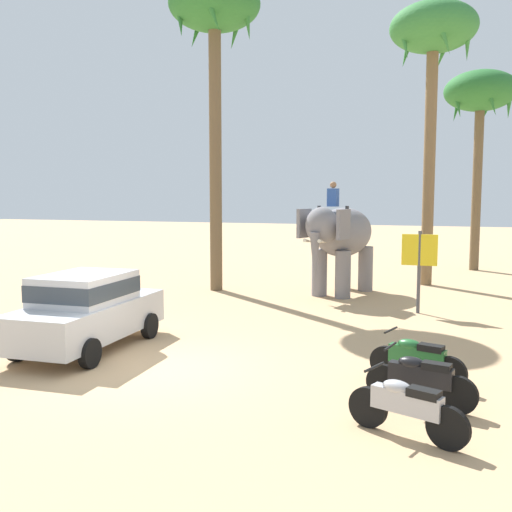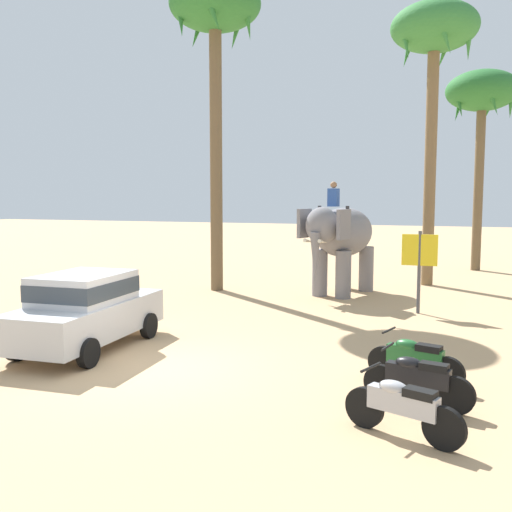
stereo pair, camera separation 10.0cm
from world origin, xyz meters
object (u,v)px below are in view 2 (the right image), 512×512
object	(u,v)px
motorcycle_second_in_row	(417,379)
signboard_yellow	(420,256)
car_sedan_foreground	(86,308)
palm_tree_left_of_road	(434,39)
palm_tree_behind_elephant	(482,97)
elephant_with_mahout	(341,237)
palm_tree_near_hut	(215,18)
motorcycle_mid_row	(415,359)
motorcycle_nearest_camera	(402,406)

from	to	relation	value
motorcycle_second_in_row	signboard_yellow	xyz separation A→B (m)	(-0.57, 7.76, 1.22)
car_sedan_foreground	palm_tree_left_of_road	bearing A→B (deg)	62.14
palm_tree_behind_elephant	palm_tree_left_of_road	xyz separation A→B (m)	(-1.83, -5.42, 1.35)
elephant_with_mahout	signboard_yellow	xyz separation A→B (m)	(2.80, -2.48, -0.30)
palm_tree_near_hut	palm_tree_left_of_road	world-z (taller)	palm_tree_near_hut
car_sedan_foreground	motorcycle_mid_row	bearing A→B (deg)	0.02
palm_tree_behind_elephant	car_sedan_foreground	bearing A→B (deg)	-115.19
motorcycle_second_in_row	motorcycle_mid_row	xyz separation A→B (m)	(-0.14, 1.16, 0.00)
motorcycle_nearest_camera	motorcycle_second_in_row	bearing A→B (deg)	85.63
elephant_with_mahout	palm_tree_behind_elephant	size ratio (longest dim) A/B	0.45
motorcycle_nearest_camera	signboard_yellow	world-z (taller)	signboard_yellow
car_sedan_foreground	motorcycle_nearest_camera	distance (m)	7.53
car_sedan_foreground	motorcycle_mid_row	distance (m)	7.07
motorcycle_nearest_camera	palm_tree_behind_elephant	xyz separation A→B (m)	(1.26, 20.23, 7.36)
palm_tree_behind_elephant	motorcycle_mid_row	bearing A→B (deg)	-94.17
elephant_with_mahout	palm_tree_near_hut	xyz separation A→B (m)	(-4.40, -0.62, 7.56)
motorcycle_nearest_camera	motorcycle_second_in_row	size ratio (longest dim) A/B	0.97
motorcycle_nearest_camera	palm_tree_left_of_road	bearing A→B (deg)	92.22
signboard_yellow	palm_tree_left_of_road	bearing A→B (deg)	91.07
car_sedan_foreground	elephant_with_mahout	bearing A→B (deg)	67.17
motorcycle_mid_row	palm_tree_near_hut	world-z (taller)	palm_tree_near_hut
car_sedan_foreground	palm_tree_left_of_road	xyz separation A→B (m)	(6.52, 12.33, 8.24)
elephant_with_mahout	motorcycle_nearest_camera	xyz separation A→B (m)	(3.27, -11.55, -1.53)
elephant_with_mahout	motorcycle_mid_row	size ratio (longest dim) A/B	2.29
palm_tree_near_hut	motorcycle_nearest_camera	bearing A→B (deg)	-54.93
palm_tree_behind_elephant	palm_tree_left_of_road	bearing A→B (deg)	-108.66
motorcycle_mid_row	elephant_with_mahout	bearing A→B (deg)	109.62
car_sedan_foreground	motorcycle_nearest_camera	size ratio (longest dim) A/B	2.43
signboard_yellow	motorcycle_second_in_row	bearing A→B (deg)	-85.82
palm_tree_behind_elephant	palm_tree_near_hut	xyz separation A→B (m)	(-8.93, -9.30, 1.73)
car_sedan_foreground	signboard_yellow	bearing A→B (deg)	44.89
motorcycle_nearest_camera	palm_tree_left_of_road	xyz separation A→B (m)	(-0.57, 14.81, 8.70)
palm_tree_behind_elephant	signboard_yellow	xyz separation A→B (m)	(-1.72, -11.15, -6.13)
car_sedan_foreground	palm_tree_behind_elephant	world-z (taller)	palm_tree_behind_elephant
car_sedan_foreground	motorcycle_nearest_camera	bearing A→B (deg)	-19.28
motorcycle_nearest_camera	palm_tree_behind_elephant	bearing A→B (deg)	86.44
motorcycle_second_in_row	palm_tree_near_hut	size ratio (longest dim) A/B	0.16
motorcycle_mid_row	palm_tree_near_hut	distance (m)	14.57
motorcycle_mid_row	signboard_yellow	world-z (taller)	signboard_yellow
palm_tree_left_of_road	signboard_yellow	world-z (taller)	palm_tree_left_of_road
motorcycle_nearest_camera	signboard_yellow	distance (m)	9.17
motorcycle_mid_row	palm_tree_left_of_road	distance (m)	15.10
elephant_with_mahout	motorcycle_second_in_row	world-z (taller)	elephant_with_mahout
motorcycle_second_in_row	motorcycle_mid_row	distance (m)	1.17
signboard_yellow	motorcycle_mid_row	bearing A→B (deg)	-86.27
car_sedan_foreground	motorcycle_second_in_row	xyz separation A→B (m)	(7.19, -1.16, -0.46)
motorcycle_second_in_row	motorcycle_mid_row	world-z (taller)	same
motorcycle_mid_row	palm_tree_near_hut	size ratio (longest dim) A/B	0.16
elephant_with_mahout	palm_tree_behind_elephant	world-z (taller)	palm_tree_behind_elephant
car_sedan_foreground	palm_tree_near_hut	bearing A→B (deg)	93.95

